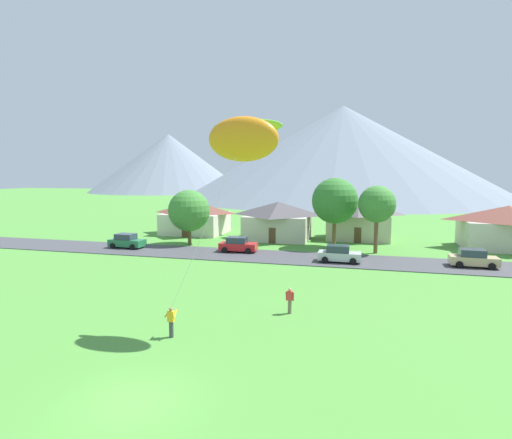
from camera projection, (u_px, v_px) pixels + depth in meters
ground_plane at (131, 404)px, 15.41m from camera, size 400.00×400.00×0.00m
road_strip at (278, 257)px, 42.52m from camera, size 160.00×6.73×0.08m
mountain_west_ridge at (169, 163)px, 202.17m from camera, size 78.10×78.10×28.92m
mountain_far_west_ridge at (342, 153)px, 142.48m from camera, size 114.74×114.74×32.90m
house_leftmost at (195, 217)px, 59.63m from camera, size 9.29×8.23×4.75m
house_left_center at (358, 219)px, 54.27m from camera, size 8.80×7.02×5.31m
house_right_center at (508, 227)px, 46.88m from camera, size 10.56×7.42×5.17m
house_rightmost at (278, 220)px, 54.48m from camera, size 9.07×8.35×5.08m
tree_near_left at (189, 211)px, 50.06m from camera, size 5.23×5.23×6.88m
tree_left_of_center at (335, 201)px, 47.91m from camera, size 5.52×5.52×8.40m
tree_center at (377, 204)px, 44.11m from camera, size 4.10×4.10×7.57m
parked_car_silver_west_end at (339, 254)px, 39.88m from camera, size 4.23×2.13×1.68m
parked_car_green_mid_west at (127, 241)px, 47.60m from camera, size 4.27×2.21×1.68m
parked_car_red_mid_east at (238, 245)px, 45.15m from camera, size 4.28×2.23×1.68m
parked_car_tan_east_end at (473, 259)px, 37.79m from camera, size 4.26×2.19×1.68m
kite_flyer_with_kite at (243, 139)px, 21.94m from camera, size 5.87×3.66×12.06m
watcher_person at (290, 300)px, 25.29m from camera, size 0.56×0.24×1.68m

